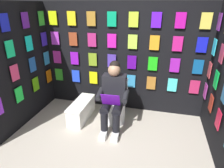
# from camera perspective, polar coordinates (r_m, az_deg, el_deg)

# --- Properties ---
(display_wall_back) EXTENTS (3.27, 0.14, 2.10)m
(display_wall_back) POSITION_cam_1_polar(r_m,az_deg,el_deg) (3.85, 3.11, 7.46)
(display_wall_back) COLOR black
(display_wall_back) RESTS_ON ground
(display_wall_right) EXTENTS (0.14, 1.76, 2.10)m
(display_wall_right) POSITION_cam_1_polar(r_m,az_deg,el_deg) (3.74, -25.49, 4.79)
(display_wall_right) COLOR black
(display_wall_right) RESTS_ON ground
(toilet) EXTENTS (0.41, 0.56, 0.77)m
(toilet) POSITION_cam_1_polar(r_m,az_deg,el_deg) (3.62, 1.06, -5.97)
(toilet) COLOR white
(toilet) RESTS_ON ground
(person_reading) EXTENTS (0.54, 0.70, 1.19)m
(person_reading) POSITION_cam_1_polar(r_m,az_deg,el_deg) (3.30, 0.36, -3.64)
(person_reading) COLOR black
(person_reading) RESTS_ON ground
(comic_longbox_near) EXTENTS (0.29, 0.79, 0.35)m
(comic_longbox_near) POSITION_cam_1_polar(r_m,az_deg,el_deg) (3.79, -8.98, -7.57)
(comic_longbox_near) COLOR white
(comic_longbox_near) RESTS_ON ground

